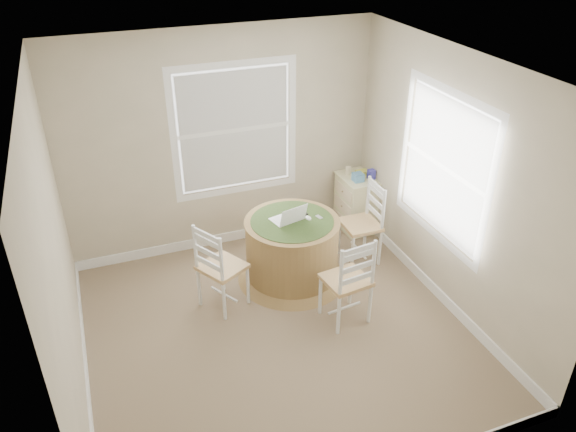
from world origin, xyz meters
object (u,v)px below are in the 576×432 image
chair_near (346,279)px  round_table (292,247)px  chair_right (360,224)px  laptop (288,218)px  corner_chest (356,203)px  chair_left (222,266)px

chair_near → round_table: bearing=-80.7°
chair_right → laptop: bearing=-86.3°
chair_right → corner_chest: size_ratio=1.32×
chair_right → corner_chest: bearing=157.6°
chair_near → chair_right: 1.09m
laptop → corner_chest: 1.43m
round_table → corner_chest: round_table is taller
round_table → chair_right: chair_right is taller
chair_near → corner_chest: size_ratio=1.32×
chair_near → laptop: 0.95m
chair_left → laptop: 0.87m
chair_near → corner_chest: (0.91, 1.56, -0.11)m
round_table → chair_right: (0.86, 0.06, 0.07)m
chair_left → laptop: (0.80, 0.21, 0.29)m
laptop → chair_right: bearing=169.0°
chair_left → chair_near: same height
chair_right → corner_chest: chair_right is taller
corner_chest → round_table: bearing=-149.0°
laptop → corner_chest: size_ratio=0.52×
laptop → corner_chest: (1.19, 0.70, -0.40)m
chair_left → corner_chest: bearing=-94.8°
chair_left → chair_near: (1.08, -0.65, 0.00)m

